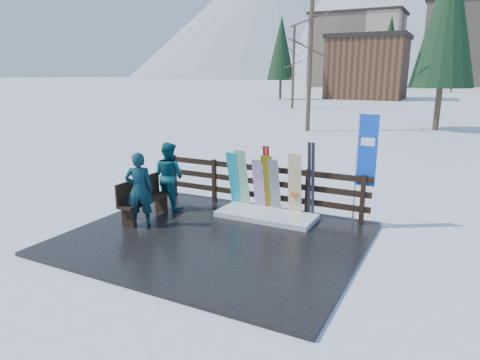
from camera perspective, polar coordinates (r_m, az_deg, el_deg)
The scene contains 19 objects.
ground at distance 9.20m, azimuth -3.42°, elevation -7.95°, with size 700.00×700.00×0.00m, color white.
deck at distance 9.18m, azimuth -3.42°, elevation -7.72°, with size 6.00×5.00×0.08m, color black.
fence at distance 10.82m, azimuth 2.47°, elevation -0.43°, with size 5.60×0.10×1.15m.
snow_patch at distance 10.27m, azimuth 3.51°, elevation -4.73°, with size 2.34×1.00×0.12m, color white.
bench at distance 10.35m, azimuth -12.88°, elevation -2.27°, with size 0.41×1.50×0.97m.
snowboard_0 at distance 10.87m, azimuth -0.84°, elevation 0.04°, with size 0.26×0.03×1.50m, color #1DB9CD.
snowboard_1 at distance 10.75m, azimuth 0.33°, elevation 0.09°, with size 0.29×0.03×1.58m, color white.
snowboard_2 at distance 10.46m, azimuth 3.80°, elevation -0.57°, with size 0.30×0.03×1.48m, color #EEC801.
snowboard_3 at distance 10.58m, azimuth 2.54°, elevation -0.71°, with size 0.29×0.03×1.36m, color white.
snowboard_4 at distance 10.41m, azimuth 4.64°, elevation -0.85°, with size 0.25×0.03×1.42m, color black.
snowboard_5 at distance 10.21m, azimuth 7.31°, elevation -0.75°, with size 0.32×0.03×1.56m, color white.
ski_pair_a at distance 10.52m, azimuth 3.66°, elevation 0.14°, with size 0.16×0.28×1.68m.
ski_pair_b at distance 10.12m, azimuth 9.46°, elevation -0.11°, with size 0.17×0.21×1.84m.
rental_flag at distance 9.89m, azimuth 16.30°, elevation 3.26°, with size 0.45×0.04×2.60m.
person_front at distance 9.78m, azimuth -13.28°, elevation -1.24°, with size 0.62×0.40×1.69m, color #144945.
person_back at distance 10.92m, azimuth -9.45°, elevation 0.57°, with size 0.83×0.65×1.71m, color #145560.
resort_buildings at distance 122.94m, azimuth 26.76°, elevation 15.54°, with size 73.00×87.60×22.60m.
trees at distance 52.78m, azimuth 28.95°, elevation 14.92°, with size 42.01×68.59×13.93m.
mountains at distance 339.30m, azimuth 26.32°, elevation 20.57°, with size 520.00×260.00×120.00m.
Camera 1 is at (4.39, -7.32, 3.43)m, focal length 32.00 mm.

